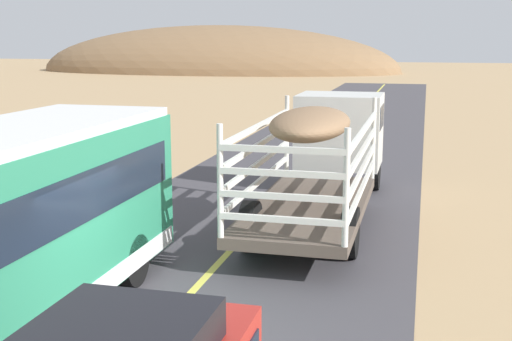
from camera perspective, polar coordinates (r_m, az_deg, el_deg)
The scene contains 5 objects.
ground_plane at distance 10.90m, azimuth -9.08°, elevation -13.99°, with size 240.00×240.00×0.00m, color tan.
road_surface at distance 10.90m, azimuth -9.09°, elevation -13.94°, with size 8.00×120.00×0.02m, color #423F44.
road_centre_line at distance 10.89m, azimuth -9.09°, elevation -13.88°, with size 0.16×117.60×0.00m, color #D8CC4C.
livestock_truck at distance 18.65m, azimuth 6.27°, elevation 2.45°, with size 2.53×9.70×3.02m.
distant_hill at distance 92.48m, azimuth -3.47°, elevation 8.37°, with size 49.75×22.61×12.34m, color olive.
Camera 1 is at (4.00, -9.03, 4.62)m, focal length 47.25 mm.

